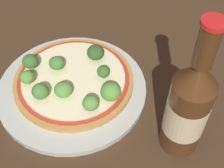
{
  "coord_description": "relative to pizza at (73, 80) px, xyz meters",
  "views": [
    {
      "loc": [
        0.18,
        -0.35,
        0.45
      ],
      "look_at": [
        0.08,
        -0.03,
        0.06
      ],
      "focal_mm": 50.0,
      "sensor_mm": 36.0,
      "label": 1
    }
  ],
  "objects": [
    {
      "name": "broccoli_floret_8",
      "position": [
        -0.03,
        0.01,
        0.02
      ],
      "size": [
        0.03,
        0.03,
        0.03
      ],
      "color": "#89A866",
      "rests_on": "pizza"
    },
    {
      "name": "beer_bottle",
      "position": [
        0.21,
        -0.06,
        0.07
      ],
      "size": [
        0.06,
        0.06,
        0.24
      ],
      "color": "#472814",
      "rests_on": "ground_plane"
    },
    {
      "name": "broccoli_floret_1",
      "position": [
        0.08,
        -0.02,
        0.02
      ],
      "size": [
        0.04,
        0.04,
        0.03
      ],
      "color": "#89A866",
      "rests_on": "pizza"
    },
    {
      "name": "broccoli_floret_3",
      "position": [
        0.02,
        0.06,
        0.02
      ],
      "size": [
        0.03,
        0.03,
        0.03
      ],
      "color": "#89A866",
      "rests_on": "pizza"
    },
    {
      "name": "ground_plane",
      "position": [
        0.0,
        0.01,
        -0.02
      ],
      "size": [
        3.0,
        3.0,
        0.0
      ],
      "primitive_type": "plane",
      "color": "#3D2819"
    },
    {
      "name": "broccoli_floret_4",
      "position": [
        0.06,
        -0.06,
        0.02
      ],
      "size": [
        0.03,
        0.03,
        0.03
      ],
      "color": "#89A866",
      "rests_on": "pizza"
    },
    {
      "name": "broccoli_floret_6",
      "position": [
        -0.08,
        -0.0,
        0.02
      ],
      "size": [
        0.03,
        0.03,
        0.03
      ],
      "color": "#89A866",
      "rests_on": "pizza"
    },
    {
      "name": "pizza",
      "position": [
        0.0,
        0.0,
        0.0
      ],
      "size": [
        0.22,
        0.22,
        0.01
      ],
      "color": "#B77F42",
      "rests_on": "plate"
    },
    {
      "name": "plate",
      "position": [
        0.0,
        -0.01,
        -0.01
      ],
      "size": [
        0.27,
        0.27,
        0.01
      ],
      "color": "#B2B7B2",
      "rests_on": "ground_plane"
    },
    {
      "name": "broccoli_floret_5",
      "position": [
        0.05,
        0.02,
        0.02
      ],
      "size": [
        0.02,
        0.02,
        0.03
      ],
      "color": "#89A866",
      "rests_on": "pizza"
    },
    {
      "name": "broccoli_floret_0",
      "position": [
        -0.07,
        -0.04,
        0.02
      ],
      "size": [
        0.03,
        0.03,
        0.03
      ],
      "color": "#89A866",
      "rests_on": "pizza"
    },
    {
      "name": "broccoli_floret_2",
      "position": [
        -0.0,
        -0.04,
        0.02
      ],
      "size": [
        0.03,
        0.03,
        0.03
      ],
      "color": "#89A866",
      "rests_on": "pizza"
    },
    {
      "name": "broccoli_floret_7",
      "position": [
        -0.03,
        -0.06,
        0.02
      ],
      "size": [
        0.03,
        0.03,
        0.03
      ],
      "color": "#89A866",
      "rests_on": "pizza"
    }
  ]
}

